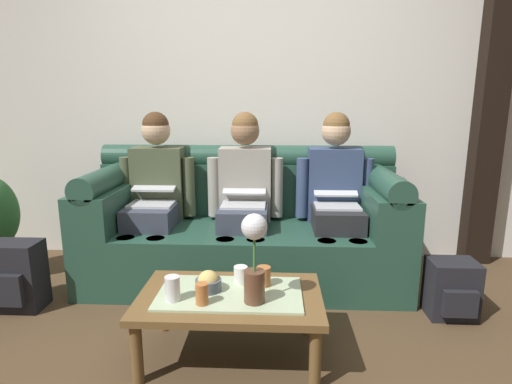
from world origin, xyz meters
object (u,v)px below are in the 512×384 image
snack_bowl (208,283)px  cup_far_left (202,294)px  coffee_table (230,302)px  cup_far_center (173,288)px  backpack_right (452,289)px  person_right (336,192)px  person_left (155,190)px  cup_near_left (264,276)px  backpack_left (14,276)px  cup_near_right (241,275)px  person_middle (244,191)px  flower_vase (254,255)px  couch (245,229)px

snack_bowl → cup_far_left: 0.15m
coffee_table → cup_far_center: (-0.27, -0.10, 0.11)m
backpack_right → person_right: bearing=140.0°
person_left → coffee_table: 1.26m
person_right → cup_near_left: (-0.49, -0.93, -0.25)m
snack_bowl → cup_near_left: snack_bowl is taller
cup_far_center → backpack_left: 1.29m
cup_near_right → cup_near_left: bearing=-13.0°
person_right → backpack_left: size_ratio=2.78×
person_middle → cup_near_right: size_ratio=13.59×
cup_near_right → backpack_right: cup_near_right is taller
person_left → cup_far_center: bearing=-70.6°
person_left → backpack_left: 1.05m
flower_vase → person_left: bearing=125.3°
person_right → cup_far_center: size_ratio=10.09×
coffee_table → cup_far_center: cup_far_center is taller
cup_near_right → cup_far_left: size_ratio=0.87×
person_left → coffee_table: (0.66, -1.01, -0.36)m
person_right → cup_far_center: (-0.92, -1.11, -0.24)m
cup_far_center → backpack_right: bearing=19.9°
person_middle → cup_far_left: size_ratio=11.84×
person_left → backpack_left: bearing=-142.9°
person_middle → couch: bearing=90.0°
couch → person_middle: size_ratio=1.84×
snack_bowl → cup_near_left: (0.28, 0.07, 0.01)m
flower_vase → cup_near_left: flower_vase is taller
coffee_table → cup_far_left: 0.20m
person_right → snack_bowl: (-0.77, -1.00, -0.26)m
couch → backpack_right: size_ratio=6.37×
person_right → snack_bowl: 1.29m
snack_bowl → person_right: bearing=52.4°
cup_far_center → person_left: bearing=109.4°
coffee_table → backpack_left: 1.49m
person_left → coffee_table: size_ratio=1.32×
flower_vase → cup_far_center: 0.43m
coffee_table → cup_near_right: (0.04, 0.12, 0.10)m
snack_bowl → coffee_table: bearing=-8.9°
coffee_table → cup_near_left: bearing=27.7°
person_right → backpack_right: 0.97m
cup_far_center → cup_far_left: bearing=-12.2°
snack_bowl → backpack_left: size_ratio=0.30×
person_left → cup_near_left: person_left is taller
coffee_table → cup_near_right: cup_near_right is taller
person_left → person_right: (1.31, 0.00, -0.00)m
person_middle → backpack_right: 1.49m
person_left → coffee_table: bearing=-57.0°
coffee_table → cup_near_left: cup_near_left is taller
couch → cup_near_right: (0.04, -0.90, 0.03)m
backpack_left → cup_far_center: bearing=-25.0°
person_right → cup_near_right: (-0.61, -0.90, -0.26)m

